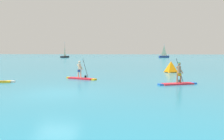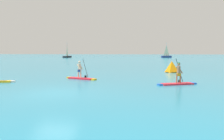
{
  "view_description": "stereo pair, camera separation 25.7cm",
  "coord_description": "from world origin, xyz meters",
  "views": [
    {
      "loc": [
        5.32,
        -13.35,
        2.42
      ],
      "look_at": [
        2.13,
        7.99,
        0.77
      ],
      "focal_mm": 38.24,
      "sensor_mm": 36.0,
      "label": 1
    },
    {
      "loc": [
        5.57,
        -13.31,
        2.42
      ],
      "look_at": [
        2.13,
        7.99,
        0.77
      ],
      "focal_mm": 38.24,
      "sensor_mm": 36.0,
      "label": 2
    }
  ],
  "objects": [
    {
      "name": "race_marker_buoy",
      "position": [
        8.07,
        15.54,
        0.6
      ],
      "size": [
        1.61,
        1.61,
        1.34
      ],
      "color": "orange",
      "rests_on": "ground"
    },
    {
      "name": "sailboat_right_horizon",
      "position": [
        12.07,
        88.07,
        0.86
      ],
      "size": [
        4.44,
        2.83,
        6.21
      ],
      "rotation": [
        0.0,
        0.0,
        0.44
      ],
      "color": "navy",
      "rests_on": "ground"
    },
    {
      "name": "paddleboarder_far_right",
      "position": [
        7.58,
        4.79,
        0.33
      ],
      "size": [
        2.98,
        1.71,
        1.96
      ],
      "rotation": [
        0.0,
        0.0,
        0.44
      ],
      "color": "red",
      "rests_on": "ground"
    },
    {
      "name": "paddleboarder_mid_center",
      "position": [
        -0.53,
        7.06,
        0.31
      ],
      "size": [
        3.05,
        1.62,
        1.8
      ],
      "rotation": [
        0.0,
        0.0,
        -0.41
      ],
      "color": "red",
      "rests_on": "ground"
    },
    {
      "name": "ground",
      "position": [
        0.0,
        0.0,
        0.0
      ],
      "size": [
        440.0,
        440.0,
        0.0
      ],
      "primitive_type": "plane",
      "color": "teal"
    },
    {
      "name": "sailboat_left_horizon",
      "position": [
        -28.6,
        81.42,
        0.85
      ],
      "size": [
        2.08,
        5.53,
        6.52
      ],
      "rotation": [
        0.0,
        0.0,
        1.41
      ],
      "color": "black",
      "rests_on": "ground"
    }
  ]
}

